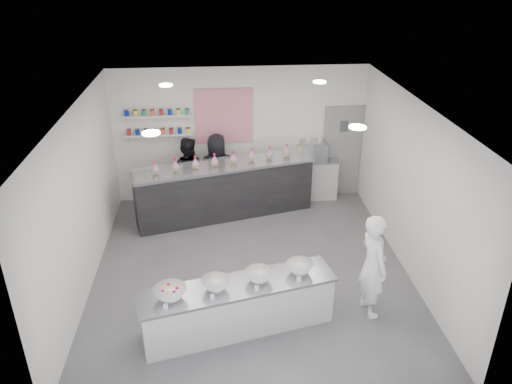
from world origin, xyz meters
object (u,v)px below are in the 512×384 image
staff_left (188,173)px  staff_right (218,171)px  prep_counter (238,307)px  espresso_ledge (309,179)px  espresso_machine (313,151)px  back_bar (225,191)px  woman_prep (373,266)px

staff_left → staff_right: staff_right is taller
prep_counter → staff_right: size_ratio=1.76×
espresso_ledge → espresso_machine: (0.06, 0.00, 0.68)m
prep_counter → staff_right: 4.11m
back_bar → espresso_machine: (2.00, 0.68, 0.56)m
espresso_ledge → staff_left: bearing=-176.2°
prep_counter → woman_prep: (2.06, 0.22, 0.46)m
prep_counter → staff_left: size_ratio=1.81×
prep_counter → staff_left: staff_left is taller
staff_left → staff_right: (0.64, 0.00, 0.03)m
prep_counter → back_bar: (-0.08, 3.58, 0.19)m
woman_prep → staff_right: bearing=18.9°
espresso_ledge → staff_right: staff_right is taller
prep_counter → staff_right: (-0.22, 4.08, 0.43)m
staff_right → back_bar: bearing=102.7°
staff_right → staff_left: bearing=-2.8°
espresso_ledge → staff_right: (-2.08, -0.18, 0.37)m
prep_counter → espresso_ledge: bearing=53.0°
espresso_ledge → espresso_machine: bearing=0.0°
staff_right → espresso_machine: bearing=-178.0°
prep_counter → staff_right: bearing=79.7°
espresso_ledge → staff_right: bearing=-175.1°
espresso_machine → espresso_ledge: bearing=180.0°
espresso_ledge → woman_prep: size_ratio=0.73×
woman_prep → staff_right: woman_prep is taller
staff_left → staff_right: bearing=-166.3°
staff_left → woman_prep: bearing=140.8°
prep_counter → espresso_ledge: size_ratio=2.34×
prep_counter → staff_right: staff_right is taller
back_bar → staff_left: 0.95m
espresso_ledge → woman_prep: 4.06m
espresso_machine → woman_prep: woman_prep is taller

